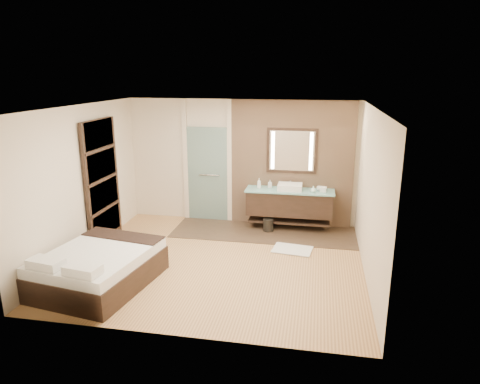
% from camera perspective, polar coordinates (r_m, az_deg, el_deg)
% --- Properties ---
extents(floor, '(5.00, 5.00, 0.00)m').
position_cam_1_polar(floor, '(7.68, -2.87, -9.29)').
color(floor, '#9A6840').
rests_on(floor, ground).
extents(tile_strip, '(3.80, 1.30, 0.01)m').
position_cam_1_polar(tile_strip, '(9.04, 3.18, -5.33)').
color(tile_strip, '#3B2920').
rests_on(tile_strip, floor).
extents(stone_wall, '(2.60, 0.08, 2.70)m').
position_cam_1_polar(stone_wall, '(9.20, 6.89, 3.69)').
color(stone_wall, tan).
rests_on(stone_wall, floor).
extents(vanity, '(1.85, 0.55, 0.88)m').
position_cam_1_polar(vanity, '(9.11, 6.62, -1.43)').
color(vanity, black).
rests_on(vanity, stone_wall).
extents(mirror_unit, '(1.06, 0.04, 0.96)m').
position_cam_1_polar(mirror_unit, '(9.09, 6.93, 5.47)').
color(mirror_unit, black).
rests_on(mirror_unit, stone_wall).
extents(frosted_door, '(1.10, 0.12, 2.70)m').
position_cam_1_polar(frosted_door, '(9.52, -4.34, 2.90)').
color(frosted_door, '#A1CCC4').
rests_on(frosted_door, floor).
extents(shoji_partition, '(0.06, 1.20, 2.40)m').
position_cam_1_polar(shoji_partition, '(8.66, -17.88, 1.34)').
color(shoji_partition, black).
rests_on(shoji_partition, floor).
extents(bed, '(1.72, 2.02, 0.70)m').
position_cam_1_polar(bed, '(7.14, -18.31, -9.56)').
color(bed, black).
rests_on(bed, floor).
extents(bath_mat, '(0.78, 0.60, 0.02)m').
position_cam_1_polar(bath_mat, '(8.19, 6.99, -7.61)').
color(bath_mat, silver).
rests_on(bath_mat, floor).
extents(waste_bin, '(0.28, 0.28, 0.27)m').
position_cam_1_polar(waste_bin, '(9.05, 3.79, -4.43)').
color(waste_bin, black).
rests_on(waste_bin, floor).
extents(tissue_box, '(0.14, 0.14, 0.10)m').
position_cam_1_polar(tissue_box, '(8.97, 11.05, 0.35)').
color(tissue_box, silver).
rests_on(tissue_box, vanity).
extents(soap_bottle_a, '(0.10, 0.10, 0.21)m').
position_cam_1_polar(soap_bottle_a, '(9.07, 2.55, 1.17)').
color(soap_bottle_a, white).
rests_on(soap_bottle_a, vanity).
extents(soap_bottle_b, '(0.09, 0.09, 0.16)m').
position_cam_1_polar(soap_bottle_b, '(9.15, 4.01, 1.11)').
color(soap_bottle_b, '#B2B2B2').
rests_on(soap_bottle_b, vanity).
extents(soap_bottle_c, '(0.13, 0.13, 0.14)m').
position_cam_1_polar(soap_bottle_c, '(8.87, 9.74, 0.35)').
color(soap_bottle_c, '#C3F6EA').
rests_on(soap_bottle_c, vanity).
extents(cup, '(0.13, 0.13, 0.09)m').
position_cam_1_polar(cup, '(9.05, 10.54, 0.48)').
color(cup, white).
rests_on(cup, vanity).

